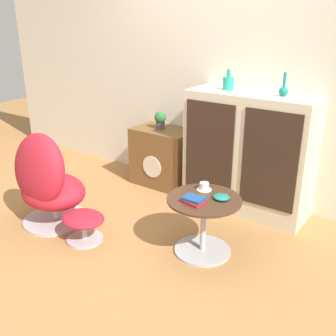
{
  "coord_description": "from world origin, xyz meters",
  "views": [
    {
      "loc": [
        1.84,
        -2.09,
        1.76
      ],
      "look_at": [
        0.03,
        0.44,
        0.55
      ],
      "focal_mm": 42.0,
      "sensor_mm": 36.0,
      "label": 1
    }
  ],
  "objects_px": {
    "vase_leftmost": "(228,83)",
    "book_stack": "(194,200)",
    "sideboard": "(248,153)",
    "potted_plant": "(160,119)",
    "egg_chair": "(47,182)",
    "bowl": "(221,197)",
    "tv_console": "(164,157)",
    "teacup": "(204,187)",
    "vase_inner_left": "(284,90)",
    "coffee_table": "(203,221)",
    "ottoman": "(83,222)"
  },
  "relations": [
    {
      "from": "vase_leftmost",
      "to": "book_stack",
      "type": "bearing_deg",
      "value": -74.36
    },
    {
      "from": "sideboard",
      "to": "vase_leftmost",
      "type": "height_order",
      "value": "vase_leftmost"
    },
    {
      "from": "potted_plant",
      "to": "egg_chair",
      "type": "bearing_deg",
      "value": -101.03
    },
    {
      "from": "bowl",
      "to": "tv_console",
      "type": "bearing_deg",
      "value": 143.68
    },
    {
      "from": "potted_plant",
      "to": "teacup",
      "type": "distance_m",
      "value": 1.31
    },
    {
      "from": "tv_console",
      "to": "bowl",
      "type": "bearing_deg",
      "value": -36.32
    },
    {
      "from": "book_stack",
      "to": "bowl",
      "type": "xyz_separation_m",
      "value": [
        0.13,
        0.18,
        -0.0
      ]
    },
    {
      "from": "vase_inner_left",
      "to": "teacup",
      "type": "bearing_deg",
      "value": -110.66
    },
    {
      "from": "egg_chair",
      "to": "bowl",
      "type": "height_order",
      "value": "egg_chair"
    },
    {
      "from": "coffee_table",
      "to": "vase_inner_left",
      "type": "height_order",
      "value": "vase_inner_left"
    },
    {
      "from": "sideboard",
      "to": "tv_console",
      "type": "bearing_deg",
      "value": 178.63
    },
    {
      "from": "coffee_table",
      "to": "potted_plant",
      "type": "distance_m",
      "value": 1.51
    },
    {
      "from": "teacup",
      "to": "bowl",
      "type": "distance_m",
      "value": 0.2
    },
    {
      "from": "tv_console",
      "to": "vase_leftmost",
      "type": "xyz_separation_m",
      "value": [
        0.75,
        -0.02,
        0.88
      ]
    },
    {
      "from": "tv_console",
      "to": "coffee_table",
      "type": "distance_m",
      "value": 1.4
    },
    {
      "from": "ottoman",
      "to": "book_stack",
      "type": "distance_m",
      "value": 0.98
    },
    {
      "from": "potted_plant",
      "to": "teacup",
      "type": "xyz_separation_m",
      "value": [
        1.02,
        -0.79,
        -0.24
      ]
    },
    {
      "from": "ottoman",
      "to": "vase_leftmost",
      "type": "distance_m",
      "value": 1.77
    },
    {
      "from": "egg_chair",
      "to": "vase_leftmost",
      "type": "bearing_deg",
      "value": 51.22
    },
    {
      "from": "egg_chair",
      "to": "potted_plant",
      "type": "relative_size",
      "value": 4.66
    },
    {
      "from": "book_stack",
      "to": "vase_inner_left",
      "type": "bearing_deg",
      "value": 77.12
    },
    {
      "from": "coffee_table",
      "to": "teacup",
      "type": "bearing_deg",
      "value": 120.95
    },
    {
      "from": "coffee_table",
      "to": "potted_plant",
      "type": "relative_size",
      "value": 3.06
    },
    {
      "from": "coffee_table",
      "to": "book_stack",
      "type": "bearing_deg",
      "value": -101.81
    },
    {
      "from": "egg_chair",
      "to": "vase_leftmost",
      "type": "height_order",
      "value": "vase_leftmost"
    },
    {
      "from": "vase_leftmost",
      "to": "teacup",
      "type": "height_order",
      "value": "vase_leftmost"
    },
    {
      "from": "teacup",
      "to": "bowl",
      "type": "relative_size",
      "value": 0.95
    },
    {
      "from": "ottoman",
      "to": "coffee_table",
      "type": "xyz_separation_m",
      "value": [
        0.89,
        0.43,
        0.1
      ]
    },
    {
      "from": "egg_chair",
      "to": "teacup",
      "type": "bearing_deg",
      "value": 22.78
    },
    {
      "from": "potted_plant",
      "to": "coffee_table",
      "type": "bearing_deg",
      "value": -40.1
    },
    {
      "from": "book_stack",
      "to": "teacup",
      "type": "bearing_deg",
      "value": 103.03
    },
    {
      "from": "tv_console",
      "to": "vase_inner_left",
      "type": "height_order",
      "value": "vase_inner_left"
    },
    {
      "from": "coffee_table",
      "to": "book_stack",
      "type": "distance_m",
      "value": 0.25
    },
    {
      "from": "egg_chair",
      "to": "book_stack",
      "type": "distance_m",
      "value": 1.37
    },
    {
      "from": "sideboard",
      "to": "bowl",
      "type": "xyz_separation_m",
      "value": [
        0.17,
        -0.83,
        -0.08
      ]
    },
    {
      "from": "tv_console",
      "to": "book_stack",
      "type": "height_order",
      "value": "tv_console"
    },
    {
      "from": "sideboard",
      "to": "vase_leftmost",
      "type": "relative_size",
      "value": 6.3
    },
    {
      "from": "vase_leftmost",
      "to": "teacup",
      "type": "relative_size",
      "value": 1.55
    },
    {
      "from": "ottoman",
      "to": "bowl",
      "type": "relative_size",
      "value": 2.99
    },
    {
      "from": "teacup",
      "to": "book_stack",
      "type": "height_order",
      "value": "teacup"
    },
    {
      "from": "potted_plant",
      "to": "ottoman",
      "type": "bearing_deg",
      "value": -81.27
    },
    {
      "from": "coffee_table",
      "to": "vase_inner_left",
      "type": "relative_size",
      "value": 2.91
    },
    {
      "from": "vase_leftmost",
      "to": "tv_console",
      "type": "bearing_deg",
      "value": 178.47
    },
    {
      "from": "coffee_table",
      "to": "vase_inner_left",
      "type": "xyz_separation_m",
      "value": [
        0.21,
        0.9,
        0.9
      ]
    },
    {
      "from": "ottoman",
      "to": "book_stack",
      "type": "bearing_deg",
      "value": 20.05
    },
    {
      "from": "sideboard",
      "to": "tv_console",
      "type": "distance_m",
      "value": 1.03
    },
    {
      "from": "coffee_table",
      "to": "bowl",
      "type": "bearing_deg",
      "value": 30.57
    },
    {
      "from": "teacup",
      "to": "vase_leftmost",
      "type": "bearing_deg",
      "value": 106.46
    },
    {
      "from": "tv_console",
      "to": "bowl",
      "type": "height_order",
      "value": "tv_console"
    },
    {
      "from": "vase_leftmost",
      "to": "bowl",
      "type": "relative_size",
      "value": 1.48
    }
  ]
}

